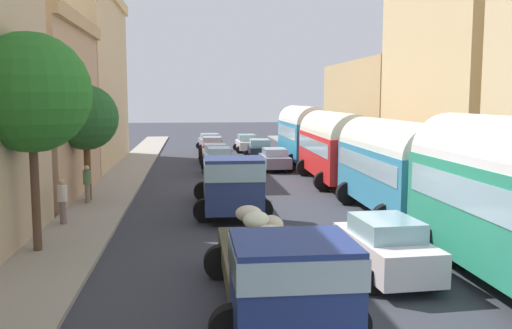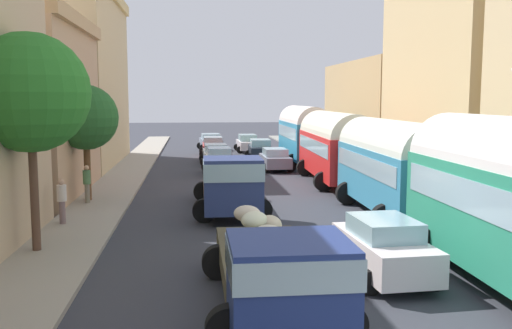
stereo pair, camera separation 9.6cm
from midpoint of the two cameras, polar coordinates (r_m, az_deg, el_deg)
ground_plane at (r=33.06m, az=-0.77°, el=-1.35°), size 154.00×154.00×0.00m
sidewalk_left at (r=33.14m, az=-13.34°, el=-1.39°), size 2.50×70.00×0.14m
sidewalk_right at (r=34.52m, az=11.30°, el=-1.02°), size 2.50×70.00×0.14m
building_left_2 at (r=28.65m, az=-22.33°, el=5.52°), size 5.55×10.16×8.53m
building_left_3 at (r=40.95m, az=-17.24°, el=8.43°), size 5.00×14.60×12.07m
building_right_2 at (r=31.46m, az=19.81°, el=8.77°), size 4.12×11.15×11.96m
building_right_3 at (r=43.97m, az=12.93°, el=5.35°), size 5.62×14.89×7.43m
parked_bus_1 at (r=22.62m, az=13.85°, el=0.10°), size 3.29×8.40×3.84m
parked_bus_2 at (r=31.18m, az=8.13°, el=2.06°), size 3.54×9.21×3.93m
parked_bus_3 at (r=39.92m, az=4.90°, el=3.35°), size 3.25×8.20×4.14m
cargo_truck_0 at (r=11.85m, az=2.39°, el=-10.56°), size 3.07×7.11×2.16m
cargo_truck_1 at (r=22.31m, az=-2.49°, el=-2.01°), size 3.10×7.38×2.47m
car_0 at (r=34.58m, az=-3.70°, el=0.36°), size 2.19×3.81×1.66m
car_1 at (r=40.05m, az=-4.07°, el=1.11°), size 2.37×4.31×1.43m
car_2 at (r=45.52m, az=-4.36°, el=1.85°), size 2.29×4.29×1.57m
car_3 at (r=51.00m, az=-4.59°, el=2.35°), size 2.57×4.08×1.48m
car_4 at (r=15.05m, az=13.12°, el=-8.30°), size 2.38×3.82×1.59m
car_5 at (r=36.38m, az=2.04°, el=0.55°), size 2.26×3.82×1.44m
car_6 at (r=42.90m, az=0.50°, el=1.57°), size 2.36×4.22×1.55m
car_7 at (r=49.05m, az=-0.82°, el=2.20°), size 2.26×4.34×1.53m
pedestrian_0 at (r=21.41m, az=-19.11°, el=-3.42°), size 0.46×0.46×1.78m
pedestrian_1 at (r=25.31m, az=-16.80°, el=-1.78°), size 0.39×0.39×1.79m
roadside_tree_1 at (r=17.61m, az=-21.99°, el=6.78°), size 3.51×3.51×6.59m
roadside_tree_2 at (r=25.81m, az=-16.92°, el=4.58°), size 2.88×2.88×5.28m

